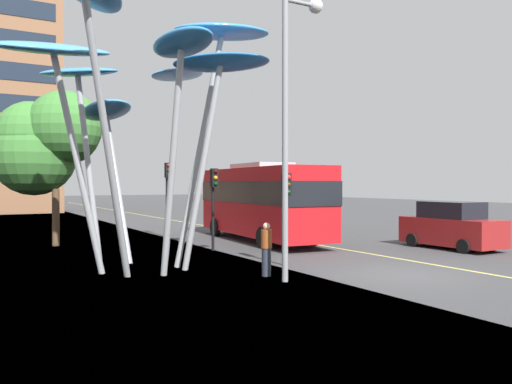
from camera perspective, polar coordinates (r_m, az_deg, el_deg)
ground at (r=16.66m, az=14.64°, el=-9.19°), size 120.00×240.00×0.10m
red_bus at (r=25.87m, az=0.59°, el=-0.74°), size 3.46×10.63×3.89m
leaf_sculpture at (r=18.09m, az=-12.61°, el=12.71°), size 9.34×11.11×8.50m
traffic_light_kerb_near at (r=18.00m, az=3.32°, el=-0.72°), size 0.28×0.42×3.23m
traffic_light_kerb_far at (r=22.04m, az=-4.68°, el=0.10°), size 0.28×0.42×3.52m
traffic_light_island_mid at (r=27.88m, az=-9.78°, el=0.92°), size 0.28×0.42×3.99m
car_parked_mid at (r=24.40m, az=20.78°, el=-3.59°), size 2.06×4.46×2.08m
street_lamp at (r=15.38m, az=4.11°, el=9.92°), size 1.40×0.44×8.43m
tree_pavement_near at (r=25.84m, az=-22.18°, el=5.32°), size 4.82×4.56×7.16m
pedestrian at (r=16.05m, az=1.15°, el=-6.36°), size 0.34×0.34×1.66m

